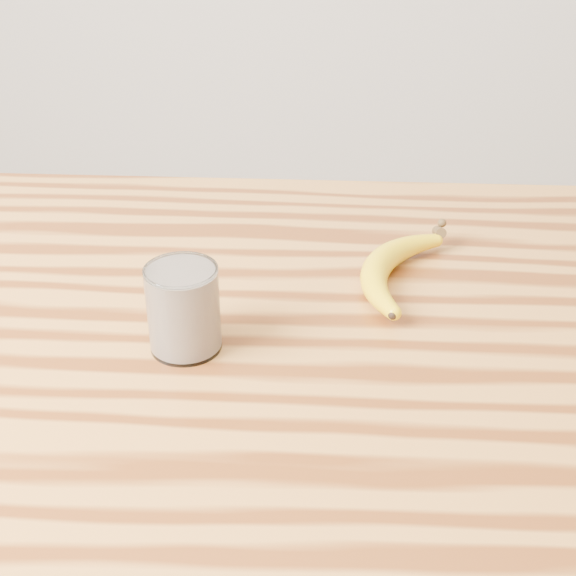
{
  "coord_description": "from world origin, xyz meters",
  "views": [
    {
      "loc": [
        0.01,
        -0.78,
        1.4
      ],
      "look_at": [
        -0.03,
        0.01,
        0.93
      ],
      "focal_mm": 50.0,
      "sensor_mm": 36.0,
      "label": 1
    }
  ],
  "objects": [
    {
      "name": "table",
      "position": [
        0.0,
        0.0,
        0.77
      ],
      "size": [
        1.2,
        0.8,
        0.9
      ],
      "color": "#AE6F2F",
      "rests_on": "ground"
    },
    {
      "name": "banana",
      "position": [
        0.07,
        0.09,
        0.92
      ],
      "size": [
        0.2,
        0.31,
        0.04
      ],
      "primitive_type": null,
      "rotation": [
        0.0,
        0.0,
        -0.35
      ],
      "color": "gold",
      "rests_on": "table"
    },
    {
      "name": "smoothie_glass",
      "position": [
        -0.14,
        -0.07,
        0.95
      ],
      "size": [
        0.08,
        0.08,
        0.1
      ],
      "color": "white",
      "rests_on": "table"
    }
  ]
}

